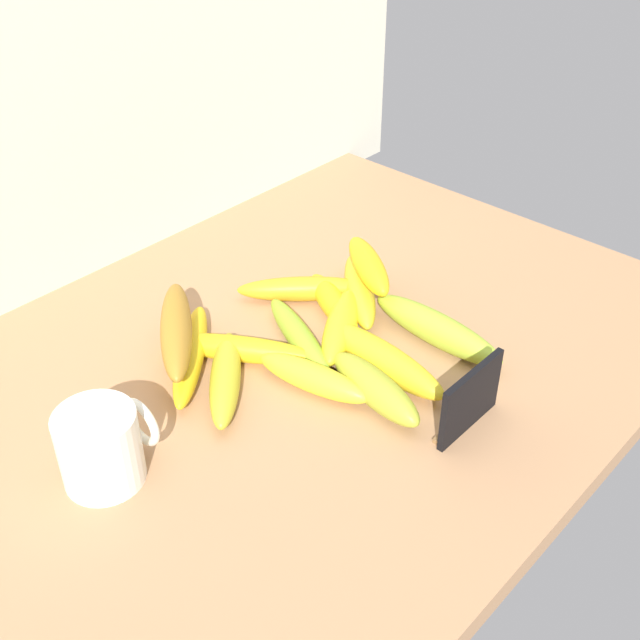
# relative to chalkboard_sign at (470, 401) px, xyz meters

# --- Properties ---
(counter_top) EXTENTS (1.10, 0.76, 0.03)m
(counter_top) POSITION_rel_chalkboard_sign_xyz_m (-0.06, 0.23, -0.05)
(counter_top) COLOR #AE7F56
(counter_top) RESTS_ON ground
(back_wall) EXTENTS (1.30, 0.02, 0.70)m
(back_wall) POSITION_rel_chalkboard_sign_xyz_m (-0.06, 0.62, 0.28)
(back_wall) COLOR beige
(back_wall) RESTS_ON ground
(chalkboard_sign) EXTENTS (0.11, 0.02, 0.08)m
(chalkboard_sign) POSITION_rel_chalkboard_sign_xyz_m (0.00, 0.00, 0.00)
(chalkboard_sign) COLOR black
(chalkboard_sign) RESTS_ON counter_top
(coffee_mug) EXTENTS (0.10, 0.09, 0.09)m
(coffee_mug) POSITION_rel_chalkboard_sign_xyz_m (-0.33, 0.24, 0.01)
(coffee_mug) COLOR white
(coffee_mug) RESTS_ON counter_top
(banana_0) EXTENTS (0.05, 0.21, 0.04)m
(banana_0) POSITION_rel_chalkboard_sign_xyz_m (0.11, 0.12, -0.02)
(banana_0) COLOR #A8C735
(banana_0) RESTS_ON counter_top
(banana_1) EXTENTS (0.14, 0.20, 0.03)m
(banana_1) POSITION_rel_chalkboard_sign_xyz_m (-0.09, 0.29, -0.02)
(banana_1) COLOR yellow
(banana_1) RESTS_ON counter_top
(banana_2) EXTENTS (0.06, 0.20, 0.04)m
(banana_2) POSITION_rel_chalkboard_sign_xyz_m (0.01, 0.14, -0.02)
(banana_2) COLOR yellow
(banana_2) RESTS_ON counter_top
(banana_3) EXTENTS (0.08, 0.16, 0.04)m
(banana_3) POSITION_rel_chalkboard_sign_xyz_m (-0.04, 0.11, -0.02)
(banana_3) COLOR #A5AF30
(banana_3) RESTS_ON counter_top
(banana_4) EXTENTS (0.18, 0.17, 0.03)m
(banana_4) POSITION_rel_chalkboard_sign_xyz_m (-0.14, 0.33, -0.02)
(banana_4) COLOR yellow
(banana_4) RESTS_ON counter_top
(banana_5) EXTENTS (0.15, 0.15, 0.04)m
(banana_5) POSITION_rel_chalkboard_sign_xyz_m (-0.15, 0.26, -0.02)
(banana_5) COLOR gold
(banana_5) RESTS_ON counter_top
(banana_6) EXTENTS (0.16, 0.16, 0.04)m
(banana_6) POSITION_rel_chalkboard_sign_xyz_m (0.11, 0.26, -0.02)
(banana_6) COLOR yellow
(banana_6) RESTS_ON counter_top
(banana_7) EXTENTS (0.10, 0.18, 0.03)m
(banana_7) POSITION_rel_chalkboard_sign_xyz_m (-0.02, 0.25, -0.02)
(banana_7) COLOR #91BA2D
(banana_7) RESTS_ON counter_top
(banana_8) EXTENTS (0.16, 0.16, 0.04)m
(banana_8) POSITION_rel_chalkboard_sign_xyz_m (0.06, 0.32, -0.02)
(banana_8) COLOR gold
(banana_8) RESTS_ON counter_top
(banana_9) EXTENTS (0.17, 0.12, 0.04)m
(banana_9) POSITION_rel_chalkboard_sign_xyz_m (0.03, 0.22, -0.02)
(banana_9) COLOR yellow
(banana_9) RESTS_ON counter_top
(banana_10) EXTENTS (0.07, 0.16, 0.04)m
(banana_10) POSITION_rel_chalkboard_sign_xyz_m (-0.07, 0.18, -0.02)
(banana_10) COLOR yellow
(banana_10) RESTS_ON counter_top
(banana_11) EXTENTS (0.10, 0.15, 0.04)m
(banana_11) POSITION_rel_chalkboard_sign_xyz_m (0.07, 0.27, -0.02)
(banana_11) COLOR yellow
(banana_11) RESTS_ON counter_top
(banana_12) EXTENTS (0.16, 0.18, 0.04)m
(banana_12) POSITION_rel_chalkboard_sign_xyz_m (-0.15, 0.34, 0.02)
(banana_12) COLOR #AC7726
(banana_12) RESTS_ON banana_4
(banana_13) EXTENTS (0.12, 0.15, 0.04)m
(banana_13) POSITION_rel_chalkboard_sign_xyz_m (0.12, 0.25, 0.02)
(banana_13) COLOR yellow
(banana_13) RESTS_ON banana_6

